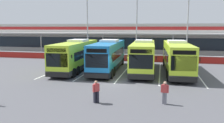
{
  "coord_description": "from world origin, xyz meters",
  "views": [
    {
      "loc": [
        4.29,
        -21.31,
        5.31
      ],
      "look_at": [
        -0.97,
        3.0,
        1.6
      ],
      "focal_mm": 36.77,
      "sensor_mm": 36.0,
      "label": 1
    }
  ],
  "objects_px": {
    "lamp_post_west": "(87,22)",
    "lamp_post_centre": "(137,21)",
    "lamp_post_east": "(188,21)",
    "coach_bus_leftmost": "(76,56)",
    "pedestrian_near_bin": "(165,92)",
    "coach_bus_left_centre": "(108,56)",
    "coach_bus_right_centre": "(177,58)",
    "pedestrian_in_dark_coat": "(96,91)",
    "coach_bus_centre": "(143,57)"
  },
  "relations": [
    {
      "from": "coach_bus_right_centre",
      "to": "coach_bus_leftmost",
      "type": "bearing_deg",
      "value": -177.73
    },
    {
      "from": "coach_bus_right_centre",
      "to": "pedestrian_in_dark_coat",
      "type": "height_order",
      "value": "coach_bus_right_centre"
    },
    {
      "from": "coach_bus_left_centre",
      "to": "pedestrian_near_bin",
      "type": "bearing_deg",
      "value": -59.87
    },
    {
      "from": "coach_bus_left_centre",
      "to": "lamp_post_centre",
      "type": "bearing_deg",
      "value": 78.2
    },
    {
      "from": "coach_bus_left_centre",
      "to": "lamp_post_east",
      "type": "relative_size",
      "value": 1.11
    },
    {
      "from": "coach_bus_right_centre",
      "to": "pedestrian_near_bin",
      "type": "height_order",
      "value": "coach_bus_right_centre"
    },
    {
      "from": "lamp_post_west",
      "to": "lamp_post_east",
      "type": "bearing_deg",
      "value": 0.51
    },
    {
      "from": "coach_bus_centre",
      "to": "coach_bus_right_centre",
      "type": "xyz_separation_m",
      "value": [
        3.93,
        -0.22,
        0.0
      ]
    },
    {
      "from": "coach_bus_left_centre",
      "to": "pedestrian_near_bin",
      "type": "distance_m",
      "value": 13.47
    },
    {
      "from": "coach_bus_leftmost",
      "to": "pedestrian_in_dark_coat",
      "type": "height_order",
      "value": "coach_bus_leftmost"
    },
    {
      "from": "coach_bus_right_centre",
      "to": "pedestrian_near_bin",
      "type": "distance_m",
      "value": 11.86
    },
    {
      "from": "lamp_post_west",
      "to": "lamp_post_centre",
      "type": "relative_size",
      "value": 1.0
    },
    {
      "from": "coach_bus_leftmost",
      "to": "lamp_post_west",
      "type": "bearing_deg",
      "value": 100.44
    },
    {
      "from": "coach_bus_left_centre",
      "to": "pedestrian_near_bin",
      "type": "xyz_separation_m",
      "value": [
        6.75,
        -11.62,
        -0.91
      ]
    },
    {
      "from": "lamp_post_west",
      "to": "coach_bus_left_centre",
      "type": "bearing_deg",
      "value": -59.63
    },
    {
      "from": "coach_bus_leftmost",
      "to": "coach_bus_centre",
      "type": "xyz_separation_m",
      "value": [
        8.35,
        0.7,
        0.0
      ]
    },
    {
      "from": "pedestrian_near_bin",
      "to": "lamp_post_east",
      "type": "distance_m",
      "value": 22.95
    },
    {
      "from": "coach_bus_centre",
      "to": "lamp_post_east",
      "type": "relative_size",
      "value": 1.11
    },
    {
      "from": "coach_bus_left_centre",
      "to": "coach_bus_right_centre",
      "type": "xyz_separation_m",
      "value": [
        8.24,
        0.1,
        0.0
      ]
    },
    {
      "from": "lamp_post_east",
      "to": "coach_bus_right_centre",
      "type": "bearing_deg",
      "value": -101.42
    },
    {
      "from": "pedestrian_near_bin",
      "to": "coach_bus_left_centre",
      "type": "bearing_deg",
      "value": 120.13
    },
    {
      "from": "lamp_post_centre",
      "to": "lamp_post_east",
      "type": "relative_size",
      "value": 1.0
    },
    {
      "from": "pedestrian_in_dark_coat",
      "to": "lamp_post_east",
      "type": "distance_m",
      "value": 24.83
    },
    {
      "from": "pedestrian_in_dark_coat",
      "to": "lamp_post_west",
      "type": "distance_m",
      "value": 24.6
    },
    {
      "from": "pedestrian_near_bin",
      "to": "coach_bus_leftmost",
      "type": "bearing_deg",
      "value": 133.84
    },
    {
      "from": "coach_bus_right_centre",
      "to": "lamp_post_west",
      "type": "distance_m",
      "value": 18.06
    },
    {
      "from": "coach_bus_leftmost",
      "to": "lamp_post_west",
      "type": "height_order",
      "value": "lamp_post_west"
    },
    {
      "from": "coach_bus_leftmost",
      "to": "lamp_post_east",
      "type": "bearing_deg",
      "value": 36.88
    },
    {
      "from": "coach_bus_left_centre",
      "to": "pedestrian_in_dark_coat",
      "type": "height_order",
      "value": "coach_bus_left_centre"
    },
    {
      "from": "coach_bus_left_centre",
      "to": "coach_bus_right_centre",
      "type": "bearing_deg",
      "value": 0.73
    },
    {
      "from": "coach_bus_centre",
      "to": "coach_bus_right_centre",
      "type": "distance_m",
      "value": 3.94
    },
    {
      "from": "coach_bus_left_centre",
      "to": "coach_bus_centre",
      "type": "distance_m",
      "value": 4.31
    },
    {
      "from": "pedestrian_in_dark_coat",
      "to": "lamp_post_east",
      "type": "height_order",
      "value": "lamp_post_east"
    },
    {
      "from": "lamp_post_west",
      "to": "lamp_post_centre",
      "type": "height_order",
      "value": "same"
    },
    {
      "from": "coach_bus_centre",
      "to": "lamp_post_centre",
      "type": "relative_size",
      "value": 1.11
    },
    {
      "from": "coach_bus_left_centre",
      "to": "pedestrian_in_dark_coat",
      "type": "xyz_separation_m",
      "value": [
        2.01,
        -12.37,
        -0.91
      ]
    },
    {
      "from": "pedestrian_near_bin",
      "to": "lamp_post_centre",
      "type": "height_order",
      "value": "lamp_post_centre"
    },
    {
      "from": "pedestrian_near_bin",
      "to": "lamp_post_centre",
      "type": "bearing_deg",
      "value": 101.11
    },
    {
      "from": "pedestrian_in_dark_coat",
      "to": "pedestrian_near_bin",
      "type": "relative_size",
      "value": 1.0
    },
    {
      "from": "pedestrian_in_dark_coat",
      "to": "pedestrian_near_bin",
      "type": "xyz_separation_m",
      "value": [
        4.73,
        0.75,
        0.0
      ]
    },
    {
      "from": "coach_bus_leftmost",
      "to": "pedestrian_in_dark_coat",
      "type": "distance_m",
      "value": 13.47
    },
    {
      "from": "coach_bus_left_centre",
      "to": "coach_bus_centre",
      "type": "height_order",
      "value": "same"
    },
    {
      "from": "pedestrian_in_dark_coat",
      "to": "lamp_post_west",
      "type": "relative_size",
      "value": 0.15
    },
    {
      "from": "pedestrian_in_dark_coat",
      "to": "pedestrian_near_bin",
      "type": "height_order",
      "value": "same"
    },
    {
      "from": "coach_bus_leftmost",
      "to": "pedestrian_near_bin",
      "type": "xyz_separation_m",
      "value": [
        10.8,
        -11.24,
        -0.91
      ]
    },
    {
      "from": "lamp_post_west",
      "to": "lamp_post_east",
      "type": "height_order",
      "value": "same"
    },
    {
      "from": "coach_bus_right_centre",
      "to": "pedestrian_in_dark_coat",
      "type": "relative_size",
      "value": 7.56
    },
    {
      "from": "coach_bus_centre",
      "to": "lamp_post_west",
      "type": "xyz_separation_m",
      "value": [
        -10.31,
        9.93,
        4.5
      ]
    },
    {
      "from": "coach_bus_centre",
      "to": "pedestrian_near_bin",
      "type": "xyz_separation_m",
      "value": [
        2.44,
        -11.95,
        -0.91
      ]
    },
    {
      "from": "coach_bus_right_centre",
      "to": "lamp_post_east",
      "type": "bearing_deg",
      "value": 78.58
    }
  ]
}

